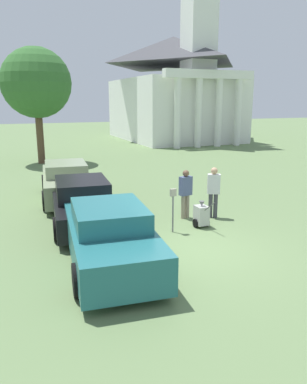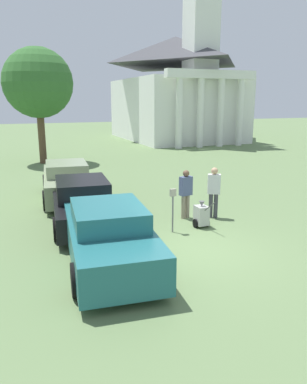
{
  "view_description": "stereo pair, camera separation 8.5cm",
  "coord_description": "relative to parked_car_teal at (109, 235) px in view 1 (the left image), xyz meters",
  "views": [
    {
      "loc": [
        -4.38,
        -8.29,
        3.91
      ],
      "look_at": [
        -0.17,
        2.31,
        1.1
      ],
      "focal_mm": 35.0,
      "sensor_mm": 36.0,
      "label": 1
    },
    {
      "loc": [
        -4.3,
        -8.32,
        3.91
      ],
      "look_at": [
        -0.17,
        2.31,
        1.1
      ],
      "focal_mm": 35.0,
      "sensor_mm": 36.0,
      "label": 2
    }
  ],
  "objects": [
    {
      "name": "ground_plane",
      "position": [
        2.22,
        -0.14,
        -0.71
      ],
      "size": [
        120.0,
        120.0,
        0.0
      ],
      "primitive_type": "plane",
      "color": "#607A4C"
    },
    {
      "name": "equipment_cart",
      "position": [
        3.39,
        1.48,
        -0.32
      ],
      "size": [
        0.47,
        0.99,
        1.0
      ],
      "rotation": [
        0.0,
        0.0,
        0.01
      ],
      "color": "#B2B2AD",
      "rests_on": "ground_plane"
    },
    {
      "name": "parked_car_black",
      "position": [
        -0.0,
        3.33,
        -0.03
      ],
      "size": [
        2.29,
        5.1,
        1.47
      ],
      "rotation": [
        0.0,
        0.0,
        -0.09
      ],
      "color": "black",
      "rests_on": "ground_plane"
    },
    {
      "name": "parking_meter",
      "position": [
        2.35,
        1.36,
        0.24
      ],
      "size": [
        0.18,
        0.09,
        1.35
      ],
      "color": "slate",
      "rests_on": "ground_plane"
    },
    {
      "name": "person_supervisor",
      "position": [
        4.23,
        2.2,
        0.28
      ],
      "size": [
        0.47,
        0.39,
        1.74
      ],
      "rotation": [
        0.0,
        0.0,
        2.66
      ],
      "color": "#3F3F47",
      "rests_on": "ground_plane"
    },
    {
      "name": "parked_car_teal",
      "position": [
        0.0,
        0.0,
        0.0
      ],
      "size": [
        2.34,
        5.09,
        1.5
      ],
      "rotation": [
        0.0,
        0.0,
        -0.09
      ],
      "color": "#23666B",
      "rests_on": "ground_plane"
    },
    {
      "name": "church",
      "position": [
        14.04,
        26.65,
        4.75
      ],
      "size": [
        9.89,
        14.52,
        21.67
      ],
      "color": "white",
      "rests_on": "ground_plane"
    },
    {
      "name": "shade_tree",
      "position": [
        -0.08,
        16.09,
        4.19
      ],
      "size": [
        4.23,
        4.23,
        7.04
      ],
      "color": "brown",
      "rests_on": "ground_plane"
    },
    {
      "name": "person_worker",
      "position": [
        3.33,
        2.5,
        0.23
      ],
      "size": [
        0.46,
        0.3,
        1.66
      ],
      "rotation": [
        0.0,
        0.0,
        3.34
      ],
      "color": "gray",
      "rests_on": "ground_plane"
    },
    {
      "name": "parked_car_sage",
      "position": [
        -0.0,
        6.59,
        0.01
      ],
      "size": [
        2.26,
        5.1,
        1.51
      ],
      "rotation": [
        0.0,
        0.0,
        -0.09
      ],
      "color": "gray",
      "rests_on": "ground_plane"
    }
  ]
}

